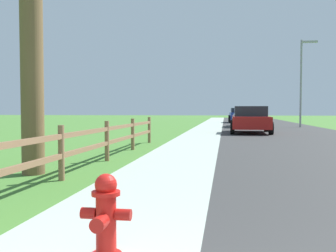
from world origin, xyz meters
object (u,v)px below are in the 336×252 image
fire_hydrant (106,215)px  street_lamp (303,75)px  parked_car_silver (246,117)px  parked_car_blue (239,115)px  parked_suv_red (250,120)px

fire_hydrant → street_lamp: size_ratio=0.11×
parked_car_silver → street_lamp: (3.94, -0.19, 3.01)m
fire_hydrant → parked_car_silver: 25.43m
fire_hydrant → street_lamp: (6.50, 25.11, 3.38)m
parked_car_blue → street_lamp: (4.17, -9.49, 2.99)m
parked_car_silver → parked_car_blue: (-0.23, 9.31, 0.02)m
parked_car_silver → parked_suv_red: bearing=-91.6°
fire_hydrant → parked_car_blue: parked_car_blue is taller
parked_car_blue → street_lamp: street_lamp is taller
fire_hydrant → parked_car_silver: bearing=84.2°
parked_car_silver → fire_hydrant: bearing=-95.8°
parked_suv_red → parked_car_silver: 7.55m
parked_car_silver → street_lamp: 4.96m
parked_suv_red → street_lamp: 8.97m
parked_suv_red → street_lamp: bearing=60.6°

